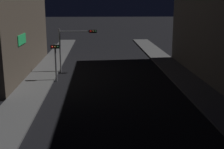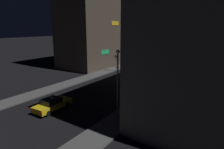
{
  "view_description": "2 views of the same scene",
  "coord_description": "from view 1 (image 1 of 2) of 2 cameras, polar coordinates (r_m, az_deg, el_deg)",
  "views": [
    {
      "loc": [
        -1.47,
        3.48,
        7.27
      ],
      "look_at": [
        -0.52,
        21.87,
        2.74
      ],
      "focal_mm": 47.83,
      "sensor_mm": 36.0,
      "label": 1
    },
    {
      "loc": [
        16.13,
        -2.41,
        9.2
      ],
      "look_at": [
        -0.59,
        22.21,
        1.75
      ],
      "focal_mm": 30.59,
      "sensor_mm": 36.0,
      "label": 2
    }
  ],
  "objects": [
    {
      "name": "sidewalk_left",
      "position": [
        27.24,
        -14.35,
        -1.92
      ],
      "size": [
        2.79,
        62.37,
        0.16
      ],
      "primitive_type": "cube",
      "color": "#4C4C4C",
      "rests_on": "ground_plane"
    },
    {
      "name": "sidewalk_right",
      "position": [
        27.98,
        14.57,
        -1.52
      ],
      "size": [
        2.79,
        62.37,
        0.16
      ],
      "primitive_type": "cube",
      "color": "#4C4C4C",
      "rests_on": "ground_plane"
    },
    {
      "name": "traffic_light_left_kerb",
      "position": [
        27.76,
        -10.77,
        3.75
      ],
      "size": [
        0.8,
        0.42,
        3.51
      ],
      "color": "slate",
      "rests_on": "ground_plane"
    },
    {
      "name": "traffic_light_overhead",
      "position": [
        31.0,
        -7.09,
        6.42
      ],
      "size": [
        3.89,
        0.41,
        4.54
      ],
      "color": "slate",
      "rests_on": "ground_plane"
    }
  ]
}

